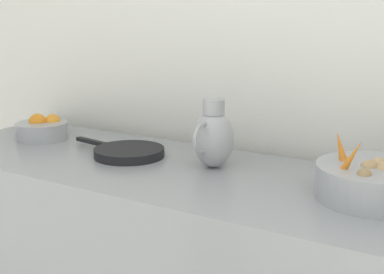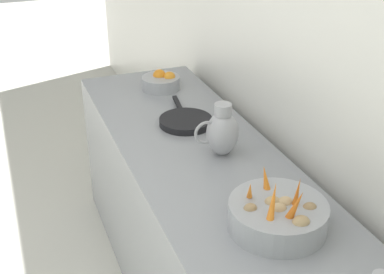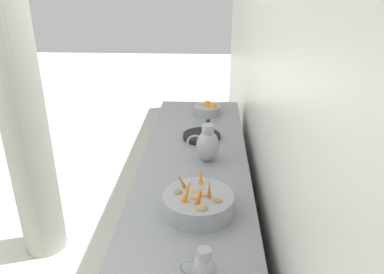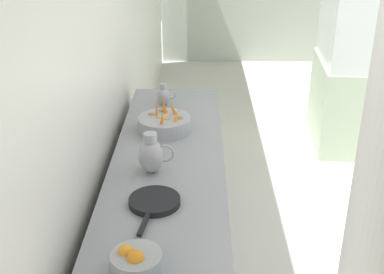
{
  "view_description": "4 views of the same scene",
  "coord_description": "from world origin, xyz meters",
  "px_view_note": "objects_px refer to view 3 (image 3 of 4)",
  "views": [
    {
      "loc": [
        0.07,
        0.63,
        1.47
      ],
      "look_at": [
        -1.29,
        -0.2,
        1.1
      ],
      "focal_mm": 49.64,
      "sensor_mm": 36.0,
      "label": 1
    },
    {
      "loc": [
        -0.67,
        1.67,
        2.11
      ],
      "look_at": [
        -1.42,
        -0.28,
        1.03
      ],
      "focal_mm": 48.86,
      "sensor_mm": 36.0,
      "label": 2
    },
    {
      "loc": [
        -1.58,
        1.99,
        2.09
      ],
      "look_at": [
        -1.47,
        -0.21,
        1.11
      ],
      "focal_mm": 35.95,
      "sensor_mm": 36.0,
      "label": 3
    },
    {
      "loc": [
        -1.29,
        -2.91,
        2.38
      ],
      "look_at": [
        -1.34,
        0.07,
        0.98
      ],
      "focal_mm": 46.99,
      "sensor_mm": 36.0,
      "label": 4
    }
  ],
  "objects_px": {
    "metal_pitcher_tall": "(207,145)",
    "metal_pitcher_short": "(204,269)",
    "support_column": "(13,64)",
    "skillet_on_counter": "(202,136)",
    "vegetable_colander": "(198,203)",
    "orange_bowl": "(208,109)"
  },
  "relations": [
    {
      "from": "metal_pitcher_tall",
      "to": "metal_pitcher_short",
      "type": "xyz_separation_m",
      "value": [
        -0.0,
        1.09,
        -0.03
      ]
    },
    {
      "from": "support_column",
      "to": "skillet_on_counter",
      "type": "bearing_deg",
      "value": -172.54
    },
    {
      "from": "metal_pitcher_short",
      "to": "support_column",
      "type": "relative_size",
      "value": 0.06
    },
    {
      "from": "metal_pitcher_tall",
      "to": "metal_pitcher_short",
      "type": "relative_size",
      "value": 1.42
    },
    {
      "from": "vegetable_colander",
      "to": "skillet_on_counter",
      "type": "bearing_deg",
      "value": -89.56
    },
    {
      "from": "metal_pitcher_tall",
      "to": "support_column",
      "type": "height_order",
      "value": "support_column"
    },
    {
      "from": "metal_pitcher_tall",
      "to": "orange_bowl",
      "type": "bearing_deg",
      "value": -89.55
    },
    {
      "from": "support_column",
      "to": "metal_pitcher_tall",
      "type": "bearing_deg",
      "value": 171.54
    },
    {
      "from": "metal_pitcher_short",
      "to": "skillet_on_counter",
      "type": "height_order",
      "value": "metal_pitcher_short"
    },
    {
      "from": "metal_pitcher_tall",
      "to": "support_column",
      "type": "distance_m",
      "value": 1.4
    },
    {
      "from": "metal_pitcher_tall",
      "to": "skillet_on_counter",
      "type": "bearing_deg",
      "value": -82.96
    },
    {
      "from": "metal_pitcher_tall",
      "to": "support_column",
      "type": "xyz_separation_m",
      "value": [
        1.3,
        -0.19,
        0.47
      ]
    },
    {
      "from": "metal_pitcher_tall",
      "to": "skillet_on_counter",
      "type": "xyz_separation_m",
      "value": [
        0.04,
        -0.36,
        -0.1
      ]
    },
    {
      "from": "skillet_on_counter",
      "to": "metal_pitcher_short",
      "type": "bearing_deg",
      "value": 91.76
    },
    {
      "from": "metal_pitcher_short",
      "to": "support_column",
      "type": "distance_m",
      "value": 1.9
    },
    {
      "from": "orange_bowl",
      "to": "skillet_on_counter",
      "type": "xyz_separation_m",
      "value": [
        0.04,
        0.52,
        -0.03
      ]
    },
    {
      "from": "vegetable_colander",
      "to": "metal_pitcher_short",
      "type": "relative_size",
      "value": 2.07
    },
    {
      "from": "support_column",
      "to": "orange_bowl",
      "type": "bearing_deg",
      "value": -152.28
    },
    {
      "from": "vegetable_colander",
      "to": "metal_pitcher_tall",
      "type": "relative_size",
      "value": 1.46
    },
    {
      "from": "metal_pitcher_tall",
      "to": "support_column",
      "type": "relative_size",
      "value": 0.08
    },
    {
      "from": "orange_bowl",
      "to": "skillet_on_counter",
      "type": "height_order",
      "value": "orange_bowl"
    },
    {
      "from": "vegetable_colander",
      "to": "metal_pitcher_short",
      "type": "bearing_deg",
      "value": 94.27
    }
  ]
}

